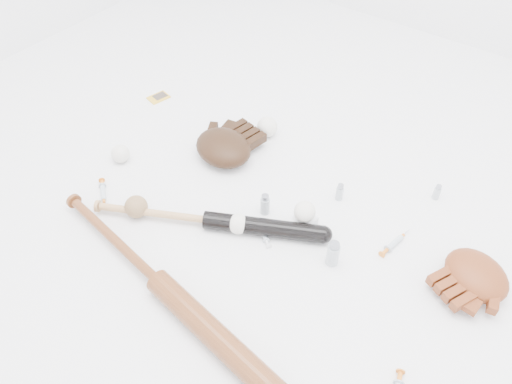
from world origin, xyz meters
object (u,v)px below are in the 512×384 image
Objects in this scene: pedestal at (304,223)px; bat_dark at (207,220)px; bat_wood at (159,282)px; glove_dark at (223,147)px.

bat_dark is at bearing -144.28° from pedestal.
pedestal is at bearing 73.21° from bat_wood.
glove_dark is (-0.21, 0.56, 0.01)m from bat_wood.
bat_wood is 0.60m from glove_dark.
bat_dark is 2.99× the size of glove_dark.
bat_dark is at bearing 107.77° from bat_wood.
bat_dark is 0.27m from bat_wood.
bat_dark is 0.34m from glove_dark.
pedestal is (0.21, 0.45, -0.02)m from bat_wood.
bat_wood is at bearing -107.25° from bat_dark.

